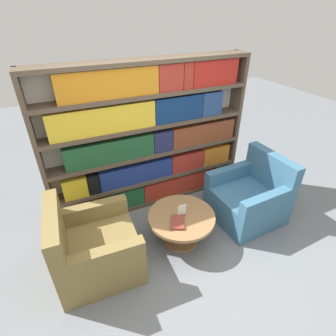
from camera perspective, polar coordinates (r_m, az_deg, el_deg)
name	(u,v)px	position (r m, az deg, el deg)	size (l,w,h in m)	color
ground_plane	(192,260)	(3.26, 5.25, -19.27)	(14.00, 14.00, 0.00)	slate
bookshelf	(149,139)	(3.56, -4.09, 6.34)	(2.77, 0.30, 2.02)	silver
armchair_left	(94,249)	(3.06, -15.89, -16.57)	(0.89, 0.87, 0.90)	olive
armchair_right	(249,198)	(3.77, 17.25, -6.21)	(0.89, 0.86, 0.90)	#386684
coffee_table	(181,222)	(3.26, 2.92, -11.73)	(0.81, 0.81, 0.40)	olive
table_sign	(182,211)	(3.14, 3.01, -9.38)	(0.11, 0.06, 0.15)	black
stray_book	(178,222)	(3.08, 2.13, -11.72)	(0.24, 0.27, 0.03)	brown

